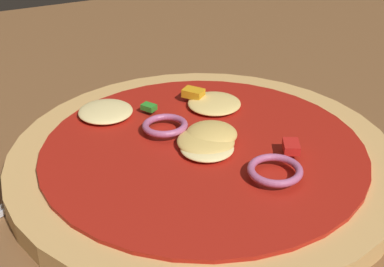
% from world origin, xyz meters
% --- Properties ---
extents(dining_table, '(1.20, 0.89, 0.03)m').
position_xyz_m(dining_table, '(0.00, 0.00, 0.02)').
color(dining_table, brown).
rests_on(dining_table, ground).
extents(pizza, '(0.28, 0.28, 0.03)m').
position_xyz_m(pizza, '(0.02, -0.01, 0.04)').
color(pizza, tan).
rests_on(pizza, dining_table).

